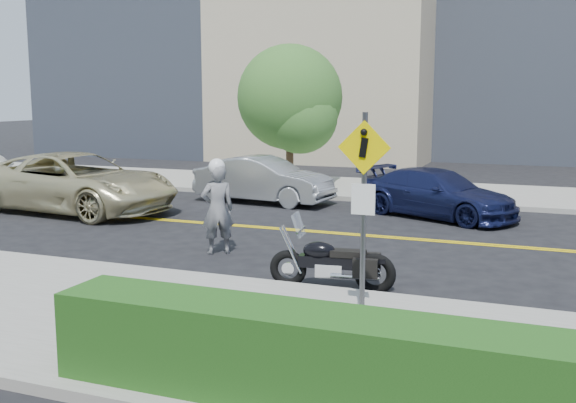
% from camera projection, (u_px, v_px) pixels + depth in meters
% --- Properties ---
extents(ground_plane, '(120.00, 120.00, 0.00)m').
position_uv_depth(ground_plane, '(268.00, 228.00, 17.35)').
color(ground_plane, black).
rests_on(ground_plane, ground).
extents(sidewalk_near, '(60.00, 5.00, 0.15)m').
position_uv_depth(sidewalk_near, '(79.00, 311.00, 10.44)').
color(sidewalk_near, '#9E9B91').
rests_on(sidewalk_near, ground_plane).
extents(sidewalk_far, '(60.00, 5.00, 0.15)m').
position_uv_depth(sidewalk_far, '(349.00, 188.00, 24.24)').
color(sidewalk_far, '#9E9B91').
rests_on(sidewalk_far, ground_plane).
extents(hedge, '(9.00, 0.90, 1.00)m').
position_uv_depth(hedge, '(461.00, 380.00, 6.53)').
color(hedge, '#235619').
rests_on(hedge, sidewalk_near).
extents(pedestrian_sign, '(0.78, 0.08, 3.00)m').
position_uv_depth(pedestrian_sign, '(364.00, 195.00, 9.72)').
color(pedestrian_sign, '#4C4C51').
rests_on(pedestrian_sign, sidewalk_near).
extents(motorcyclist, '(0.84, 0.80, 2.06)m').
position_uv_depth(motorcyclist, '(217.00, 207.00, 14.40)').
color(motorcyclist, silver).
rests_on(motorcyclist, ground).
extents(motorcycle, '(2.25, 0.94, 1.33)m').
position_uv_depth(motorcycle, '(332.00, 251.00, 11.86)').
color(motorcycle, black).
rests_on(motorcycle, ground).
extents(suv, '(6.48, 3.45, 1.73)m').
position_uv_depth(suv, '(76.00, 183.00, 19.62)').
color(suv, beige).
rests_on(suv, ground).
extents(parked_car_silver, '(4.58, 2.00, 1.46)m').
position_uv_depth(parked_car_silver, '(264.00, 180.00, 21.31)').
color(parked_car_silver, '#969A9D').
rests_on(parked_car_silver, ground).
extents(parked_car_blue, '(5.00, 3.62, 1.34)m').
position_uv_depth(parked_car_blue, '(437.00, 194.00, 18.78)').
color(parked_car_blue, '#181E49').
rests_on(parked_car_blue, ground).
extents(tree_far_a, '(3.82, 3.82, 5.22)m').
position_uv_depth(tree_far_a, '(290.00, 97.00, 24.43)').
color(tree_far_a, '#382619').
rests_on(tree_far_a, ground).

